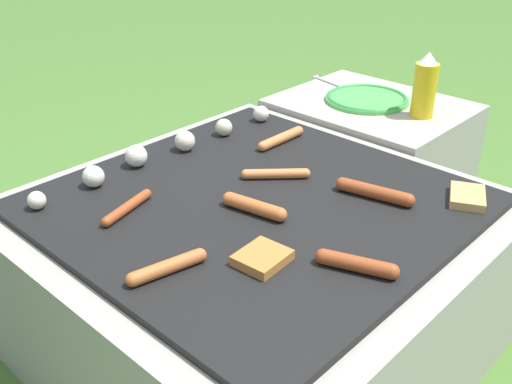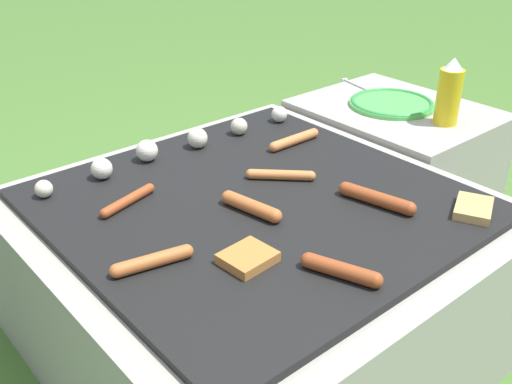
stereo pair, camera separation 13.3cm
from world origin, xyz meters
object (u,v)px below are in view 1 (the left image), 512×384
sausage_front_center (254,207)px  fork_utensil (331,83)px  plate_colorful (367,99)px  condiment_bottle (425,87)px

sausage_front_center → fork_utensil: 0.94m
sausage_front_center → fork_utensil: size_ratio=0.82×
sausage_front_center → plate_colorful: sausage_front_center is taller
sausage_front_center → condiment_bottle: bearing=2.3°
plate_colorful → condiment_bottle: (-0.00, -0.20, 0.09)m
sausage_front_center → plate_colorful: size_ratio=0.60×
condiment_bottle → sausage_front_center: bearing=-177.7°
sausage_front_center → condiment_bottle: size_ratio=0.81×
sausage_front_center → fork_utensil: (0.84, 0.42, -0.01)m
plate_colorful → condiment_bottle: 0.22m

